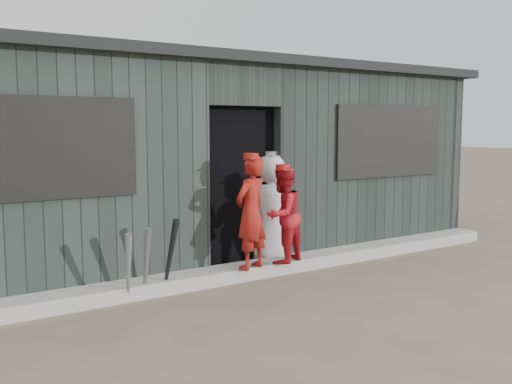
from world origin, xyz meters
TOP-DOWN VIEW (x-y plane):
  - ground at (0.00, 0.00)m, footprint 80.00×80.00m
  - curb at (0.00, 1.82)m, footprint 8.00×0.36m
  - bat_left at (-1.66, 1.57)m, footprint 0.15×0.32m
  - bat_mid at (-1.44, 1.64)m, footprint 0.11×0.29m
  - bat_right at (-1.17, 1.66)m, footprint 0.12×0.32m
  - player_red_left at (-0.18, 1.64)m, footprint 0.55×0.46m
  - player_red_right at (0.30, 1.68)m, footprint 0.68×0.61m
  - player_grey_back at (0.45, 2.14)m, footprint 0.80×0.65m
  - dugout at (-0.00, 3.50)m, footprint 8.30×3.30m

SIDE VIEW (x-z plane):
  - ground at x=0.00m, z-range 0.00..0.00m
  - curb at x=0.00m, z-range 0.00..0.15m
  - bat_left at x=-1.66m, z-range 0.00..0.75m
  - bat_mid at x=-1.44m, z-range 0.00..0.76m
  - bat_right at x=-1.17m, z-range 0.00..0.82m
  - player_grey_back at x=0.45m, z-range 0.00..1.42m
  - player_red_right at x=0.30m, z-range 0.15..1.29m
  - player_red_left at x=-0.18m, z-range 0.15..1.44m
  - dugout at x=0.00m, z-range -0.02..2.60m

